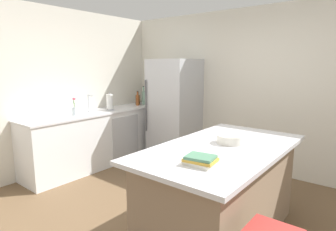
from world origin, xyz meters
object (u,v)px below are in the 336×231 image
at_px(vinegar_bottle, 138,100).
at_px(flower_vase, 74,109).
at_px(syrup_bottle, 150,98).
at_px(whiskey_bottle, 138,99).
at_px(refrigerator, 174,110).
at_px(cookbook_stack, 201,160).
at_px(sink_faucet, 89,103).
at_px(kitchen_island, 221,191).
at_px(gin_bottle, 144,97).
at_px(paper_towel_roll, 110,102).
at_px(mixing_bowl, 230,139).

bearing_deg(vinegar_bottle, flower_vase, -89.28).
height_order(syrup_bottle, whiskey_bottle, syrup_bottle).
height_order(refrigerator, cookbook_stack, refrigerator).
xyz_separation_m(flower_vase, syrup_bottle, (0.03, 1.70, 0.02)).
bearing_deg(refrigerator, sink_faucet, -126.69).
height_order(kitchen_island, gin_bottle, gin_bottle).
xyz_separation_m(paper_towel_roll, cookbook_stack, (2.73, -1.36, -0.10)).
height_order(syrup_bottle, vinegar_bottle, syrup_bottle).
height_order(sink_faucet, cookbook_stack, sink_faucet).
distance_m(refrigerator, whiskey_bottle, 0.91).
height_order(sink_faucet, flower_vase, sink_faucet).
bearing_deg(mixing_bowl, whiskey_bottle, 152.32).
bearing_deg(mixing_bowl, kitchen_island, -92.34).
xyz_separation_m(flower_vase, paper_towel_roll, (-0.02, 0.72, 0.04)).
height_order(paper_towel_roll, mixing_bowl, paper_towel_roll).
relative_size(sink_faucet, paper_towel_roll, 0.96).
height_order(syrup_bottle, cookbook_stack, syrup_bottle).
xyz_separation_m(gin_bottle, cookbook_stack, (2.74, -2.24, -0.11)).
relative_size(vinegar_bottle, mixing_bowl, 1.04).
bearing_deg(kitchen_island, refrigerator, 138.52).
bearing_deg(kitchen_island, flower_vase, 178.36).
height_order(kitchen_island, flower_vase, flower_vase).
distance_m(syrup_bottle, cookbook_stack, 3.57).
distance_m(gin_bottle, vinegar_bottle, 0.19).
xyz_separation_m(kitchen_island, refrigerator, (-1.81, 1.60, 0.43)).
bearing_deg(kitchen_island, sink_faucet, 171.23).
bearing_deg(mixing_bowl, flower_vase, -178.35).
bearing_deg(vinegar_bottle, paper_towel_roll, -90.34).
bearing_deg(refrigerator, cookbook_stack, -48.51).
bearing_deg(mixing_bowl, vinegar_bottle, 153.13).
relative_size(flower_vase, cookbook_stack, 1.05).
relative_size(syrup_bottle, mixing_bowl, 1.11).
xyz_separation_m(paper_towel_roll, gin_bottle, (-0.01, 0.87, 0.01)).
bearing_deg(paper_towel_roll, whiskey_bottle, 96.34).
distance_m(cookbook_stack, mixing_bowl, 0.73).
relative_size(whiskey_bottle, vinegar_bottle, 0.92).
relative_size(paper_towel_roll, vinegar_bottle, 1.11).
height_order(vinegar_bottle, mixing_bowl, vinegar_bottle).
bearing_deg(cookbook_stack, sink_faucet, 160.66).
distance_m(syrup_bottle, mixing_bowl, 3.05).
height_order(whiskey_bottle, mixing_bowl, whiskey_bottle).
xyz_separation_m(flower_vase, whiskey_bottle, (-0.11, 1.50, 0.01)).
distance_m(refrigerator, cookbook_stack, 2.90).
height_order(kitchen_island, paper_towel_roll, paper_towel_roll).
xyz_separation_m(flower_vase, vinegar_bottle, (-0.02, 1.41, 0.02)).
distance_m(flower_vase, whiskey_bottle, 1.51).
relative_size(paper_towel_roll, whiskey_bottle, 1.20).
bearing_deg(mixing_bowl, sink_faucet, 174.37).
bearing_deg(syrup_bottle, refrigerator, -12.68).
bearing_deg(refrigerator, flower_vase, -117.28).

